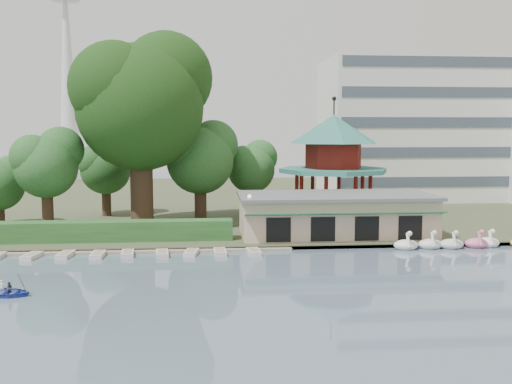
{
  "coord_description": "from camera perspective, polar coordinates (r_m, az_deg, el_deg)",
  "views": [
    {
      "loc": [
        -2.32,
        -31.4,
        10.44
      ],
      "look_at": [
        2.0,
        18.0,
        5.0
      ],
      "focal_mm": 40.0,
      "sensor_mm": 36.0,
      "label": 1
    }
  ],
  "objects": [
    {
      "name": "boathouse",
      "position": [
        55.37,
        7.92,
        -2.18
      ],
      "size": [
        18.6,
        9.39,
        3.9
      ],
      "color": "#C7AB92",
      "rests_on": "shore"
    },
    {
      "name": "moored_rowboats",
      "position": [
        49.34,
        -17.22,
        -6.03
      ],
      "size": [
        30.18,
        2.68,
        0.36
      ],
      "color": "beige",
      "rests_on": "ground"
    },
    {
      "name": "rowboat_with_passengers",
      "position": [
        39.69,
        -23.74,
        -8.84
      ],
      "size": [
        4.99,
        3.98,
        2.01
      ],
      "color": "#364BB2",
      "rests_on": "ground"
    },
    {
      "name": "small_trees",
      "position": [
        63.54,
        -14.65,
        2.57
      ],
      "size": [
        39.52,
        16.13,
        11.13
      ],
      "color": "#3A281C",
      "rests_on": "shore"
    },
    {
      "name": "pavilion",
      "position": [
        65.06,
        7.74,
        3.6
      ],
      "size": [
        12.4,
        12.4,
        13.5
      ],
      "color": "#C7AB92",
      "rests_on": "shore"
    },
    {
      "name": "swan_boats",
      "position": [
        55.69,
        23.64,
        -4.66
      ],
      "size": [
        20.15,
        2.19,
        1.92
      ],
      "color": "white",
      "rests_on": "ground"
    },
    {
      "name": "embankment",
      "position": [
        49.83,
        -2.23,
        -5.66
      ],
      "size": [
        220.0,
        0.6,
        0.3
      ],
      "primitive_type": "cube",
      "color": "gray",
      "rests_on": "ground"
    },
    {
      "name": "ground_plane",
      "position": [
        33.17,
        -0.75,
        -12.09
      ],
      "size": [
        220.0,
        220.0,
        0.0
      ],
      "primitive_type": "plane",
      "color": "slate",
      "rests_on": "ground"
    },
    {
      "name": "shore",
      "position": [
        84.05,
        -3.38,
        -0.75
      ],
      "size": [
        220.0,
        70.0,
        0.4
      ],
      "primitive_type": "cube",
      "color": "#424930",
      "rests_on": "ground"
    },
    {
      "name": "lamp_post",
      "position": [
        51.04,
        -0.66,
        -1.74
      ],
      "size": [
        0.36,
        0.36,
        4.28
      ],
      "color": "black",
      "rests_on": "shore"
    },
    {
      "name": "broadcast_tower",
      "position": [
        177.5,
        -18.4,
        13.57
      ],
      "size": [
        8.0,
        8.0,
        96.0
      ],
      "color": "silver",
      "rests_on": "ground"
    },
    {
      "name": "dock",
      "position": [
        50.61,
        -16.0,
        -5.75
      ],
      "size": [
        34.0,
        1.6,
        0.24
      ],
      "primitive_type": "cube",
      "color": "gray",
      "rests_on": "ground"
    },
    {
      "name": "big_tree",
      "position": [
        60.05,
        -11.36,
        9.25
      ],
      "size": [
        14.22,
        13.25,
        20.29
      ],
      "color": "#3A281C",
      "rests_on": "shore"
    },
    {
      "name": "office_building",
      "position": [
        87.68,
        18.61,
        5.47
      ],
      "size": [
        38.0,
        18.0,
        20.0
      ],
      "color": "silver",
      "rests_on": "shore"
    },
    {
      "name": "hedge",
      "position": [
        54.2,
        -18.49,
        -3.77
      ],
      "size": [
        30.0,
        2.0,
        1.8
      ],
      "primitive_type": "cube",
      "color": "#2B5C28",
      "rests_on": "shore"
    }
  ]
}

